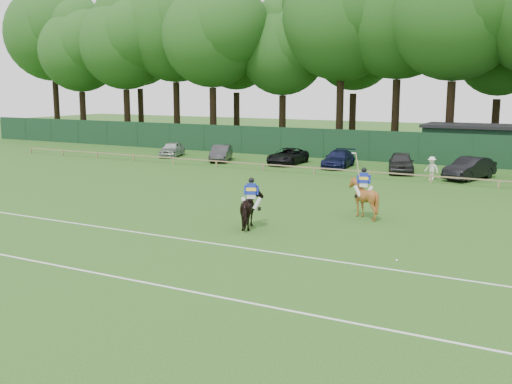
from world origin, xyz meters
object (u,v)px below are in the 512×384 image
Objects in this scene: sedan_silver at (172,149)px; horse_chestnut at (363,198)px; sedan_grey at (221,153)px; sedan_navy at (338,159)px; horse_dark at (251,209)px; estate_black at (469,168)px; utility_shed at (478,144)px; hatch_grey at (401,162)px; suv_black at (288,156)px; polo_ball at (397,260)px; spectator_left at (432,168)px.

horse_chestnut is at bearing -53.82° from sedan_silver.
sedan_navy is (9.76, 1.03, -0.01)m from sedan_grey.
horse_dark reaches higher than sedan_navy.
sedan_grey is 9.81m from sedan_navy.
estate_black is 9.32m from utility_shed.
horse_chestnut is at bearing -152.23° from horse_dark.
hatch_grey is at bearing -171.06° from estate_black.
horse_dark is 21.58m from suv_black.
sedan_silver reaches higher than suv_black.
polo_ball is at bearing -67.24° from estate_black.
sedan_navy is at bearing 178.76° from spectator_left.
suv_black is at bearing -18.26° from sedan_silver.
horse_chestnut is at bearing -79.27° from estate_black.
hatch_grey is at bearing 104.60° from polo_ball.
utility_shed is at bearing 35.90° from sedan_navy.
suv_black is 0.53× the size of utility_shed.
polo_ball is (6.89, -1.95, -0.79)m from horse_dark.
sedan_navy is 0.52× the size of utility_shed.
horse_chestnut is at bearing -71.26° from spectator_left.
utility_shed reaches higher than spectator_left.
sedan_navy is at bearing -102.50° from horse_dark.
hatch_grey is (20.09, -0.24, 0.09)m from sedan_silver.
spectator_left is (-2.12, -1.49, 0.04)m from estate_black.
polo_ball is (10.55, -22.22, -0.59)m from sedan_navy.
horse_dark reaches higher than estate_black.
sedan_silver is 41.65× the size of polo_ball.
estate_black is at bearing -21.61° from sedan_silver.
horse_dark is 1.07× the size of horse_chestnut.
sedan_silver is 25.34m from utility_shed.
sedan_silver is at bearing -50.03° from horse_chestnut.
spectator_left is at bearing -14.50° from suv_black.
sedan_silver reaches higher than polo_ball.
estate_black is at bearing -84.73° from utility_shed.
estate_black reaches higher than sedan_silver.
hatch_grey is 0.97× the size of estate_black.
utility_shed is (5.16, 28.05, 0.71)m from horse_dark.
sedan_navy is at bearing 1.21° from suv_black.
spectator_left is 0.18× the size of utility_shed.
suv_black is (-7.81, 20.11, -0.21)m from horse_dark.
suv_black reaches higher than polo_ball.
sedan_navy is (-7.21, 15.95, -0.29)m from horse_chestnut.
horse_dark is 28.53m from utility_shed.
sedan_navy is 11.79m from utility_shed.
utility_shed reaches higher than polo_ball.
sedan_grey is at bearing -172.23° from suv_black.
hatch_grey is (-2.32, 15.44, -0.20)m from horse_chestnut.
horse_chestnut reaches higher than horse_dark.
sedan_navy reaches higher than polo_ball.
horse_dark is 19.74m from estate_black.
utility_shed is (8.81, 7.77, 0.90)m from sedan_navy.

